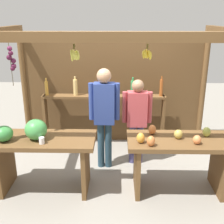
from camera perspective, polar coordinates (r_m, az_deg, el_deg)
The scene contains 7 objects.
ground_plane at distance 4.83m, azimuth 0.05°, elevation -10.50°, with size 12.00×12.00×0.00m, color gray.
market_stall at distance 4.78m, azimuth 0.11°, elevation 5.91°, with size 3.52×2.04×2.22m.
fruit_counter_left at distance 4.01m, azimuth -14.57°, elevation -6.94°, with size 1.43×0.64×1.08m.
fruit_counter_right at distance 3.99m, azimuth 13.33°, elevation -8.02°, with size 1.43×0.64×0.94m.
bottle_shelf_unit at distance 5.17m, azimuth -1.66°, elevation 1.23°, with size 2.26×0.22×1.36m.
vendor_man at distance 4.36m, azimuth -1.58°, elevation 0.40°, with size 0.48×0.22×1.64m.
vendor_woman at distance 4.55m, azimuth 5.11°, elevation -0.69°, with size 0.48×0.20×1.44m.
Camera 1 is at (0.08, -4.19, 2.39)m, focal length 44.82 mm.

